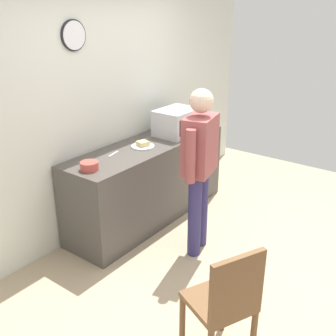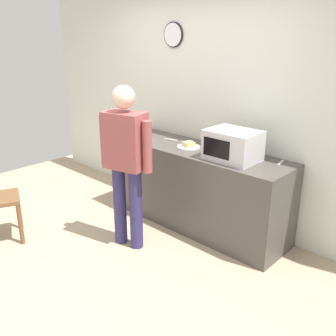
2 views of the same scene
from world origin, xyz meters
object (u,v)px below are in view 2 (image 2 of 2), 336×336
sandwich_plate (188,146)px  person_standing (126,156)px  salad_bowl (138,132)px  spoon_utensil (171,140)px  microwave (233,145)px  fork_utensil (281,163)px

sandwich_plate → person_standing: person_standing is taller
salad_bowl → spoon_utensil: size_ratio=1.01×
salad_bowl → spoon_utensil: (0.43, 0.11, -0.04)m
spoon_utensil → microwave: bearing=-7.3°
sandwich_plate → salad_bowl: bearing=-178.7°
fork_utensil → salad_bowl: bearing=-172.6°
microwave → person_standing: 1.05m
person_standing → salad_bowl: bearing=130.7°
salad_bowl → person_standing: (0.67, -0.78, 0.02)m
microwave → salad_bowl: (-1.38, 0.01, -0.11)m
microwave → salad_bowl: size_ratio=2.92×
microwave → fork_utensil: bearing=30.7°
sandwich_plate → salad_bowl: (-0.79, -0.02, 0.02)m
microwave → sandwich_plate: microwave is taller
microwave → salad_bowl: microwave is taller
salad_bowl → sandwich_plate: bearing=1.3°
microwave → fork_utensil: size_ratio=2.94×
sandwich_plate → spoon_utensil: sandwich_plate is taller
spoon_utensil → person_standing: bearing=-75.1°
salad_bowl → fork_utensil: size_ratio=1.01×
salad_bowl → person_standing: 1.03m
microwave → fork_utensil: 0.49m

